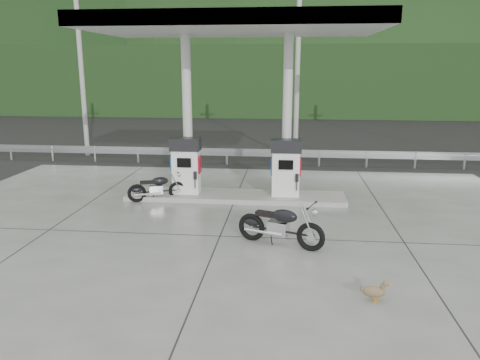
# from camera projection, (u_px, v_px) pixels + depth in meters

# --- Properties ---
(ground) EXTENTS (160.00, 160.00, 0.00)m
(ground) POSITION_uv_depth(u_px,v_px,m) (225.00, 224.00, 12.70)
(ground) COLOR black
(ground) RESTS_ON ground
(forecourt_apron) EXTENTS (18.00, 14.00, 0.02)m
(forecourt_apron) POSITION_uv_depth(u_px,v_px,m) (225.00, 224.00, 12.70)
(forecourt_apron) COLOR slate
(forecourt_apron) RESTS_ON ground
(pump_island) EXTENTS (7.00, 1.40, 0.15)m
(pump_island) POSITION_uv_depth(u_px,v_px,m) (235.00, 196.00, 15.10)
(pump_island) COLOR gray
(pump_island) RESTS_ON forecourt_apron
(gas_pump_left) EXTENTS (0.95, 0.55, 1.80)m
(gas_pump_left) POSITION_uv_depth(u_px,v_px,m) (186.00, 166.00, 15.03)
(gas_pump_left) COLOR white
(gas_pump_left) RESTS_ON pump_island
(gas_pump_right) EXTENTS (0.95, 0.55, 1.80)m
(gas_pump_right) POSITION_uv_depth(u_px,v_px,m) (286.00, 168.00, 14.71)
(gas_pump_right) COLOR white
(gas_pump_right) RESTS_ON pump_island
(canopy_column_left) EXTENTS (0.30, 0.30, 5.00)m
(canopy_column_left) POSITION_uv_depth(u_px,v_px,m) (187.00, 114.00, 15.04)
(canopy_column_left) COLOR silver
(canopy_column_left) RESTS_ON pump_island
(canopy_column_right) EXTENTS (0.30, 0.30, 5.00)m
(canopy_column_right) POSITION_uv_depth(u_px,v_px,m) (287.00, 116.00, 14.72)
(canopy_column_right) COLOR silver
(canopy_column_right) RESTS_ON pump_island
(canopy_roof) EXTENTS (8.50, 5.00, 0.40)m
(canopy_roof) POSITION_uv_depth(u_px,v_px,m) (235.00, 25.00, 13.86)
(canopy_roof) COLOR white
(canopy_roof) RESTS_ON canopy_column_left
(guardrail) EXTENTS (26.00, 0.16, 1.42)m
(guardrail) POSITION_uv_depth(u_px,v_px,m) (250.00, 149.00, 20.27)
(guardrail) COLOR gray
(guardrail) RESTS_ON ground
(road) EXTENTS (60.00, 7.00, 0.01)m
(road) POSITION_uv_depth(u_px,v_px,m) (255.00, 151.00, 23.82)
(road) COLOR black
(road) RESTS_ON ground
(utility_pole_a) EXTENTS (0.22, 0.22, 8.00)m
(utility_pole_a) POSITION_uv_depth(u_px,v_px,m) (81.00, 71.00, 21.75)
(utility_pole_a) COLOR #9A9A95
(utility_pole_a) RESTS_ON ground
(utility_pole_b) EXTENTS (0.22, 0.22, 8.00)m
(utility_pole_b) POSITION_uv_depth(u_px,v_px,m) (297.00, 71.00, 20.76)
(utility_pole_b) COLOR #9A9A95
(utility_pole_b) RESTS_ON ground
(tree_band) EXTENTS (80.00, 6.00, 6.00)m
(tree_band) POSITION_uv_depth(u_px,v_px,m) (270.00, 81.00, 41.02)
(tree_band) COLOR black
(tree_band) RESTS_ON ground
(forested_hills) EXTENTS (100.00, 40.00, 140.00)m
(forested_hills) POSITION_uv_depth(u_px,v_px,m) (278.00, 96.00, 70.73)
(forested_hills) COLOR black
(forested_hills) RESTS_ON ground
(motorcycle_left) EXTENTS (1.82, 1.14, 0.83)m
(motorcycle_left) POSITION_uv_depth(u_px,v_px,m) (157.00, 188.00, 14.79)
(motorcycle_left) COLOR black
(motorcycle_left) RESTS_ON forecourt_apron
(motorcycle_right) EXTENTS (2.14, 1.35, 0.97)m
(motorcycle_right) POSITION_uv_depth(u_px,v_px,m) (280.00, 226.00, 11.03)
(motorcycle_right) COLOR black
(motorcycle_right) RESTS_ON forecourt_apron
(duck) EXTENTS (0.50, 0.18, 0.35)m
(duck) POSITION_uv_depth(u_px,v_px,m) (374.00, 292.00, 8.43)
(duck) COLOR brown
(duck) RESTS_ON forecourt_apron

